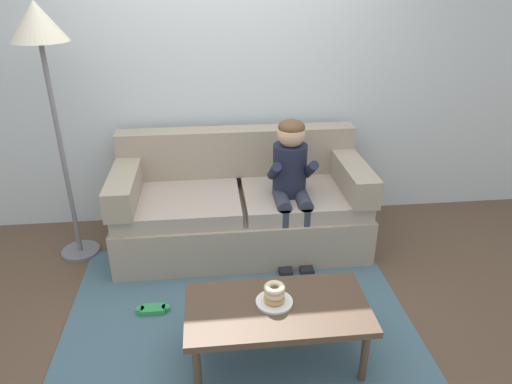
% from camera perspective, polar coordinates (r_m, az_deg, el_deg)
% --- Properties ---
extents(ground, '(10.00, 10.00, 0.00)m').
position_cam_1_polar(ground, '(3.29, -2.35, -13.87)').
color(ground, brown).
extents(wall_back, '(8.00, 0.10, 2.80)m').
position_cam_1_polar(wall_back, '(4.00, -4.22, 15.63)').
color(wall_back, silver).
rests_on(wall_back, ground).
extents(area_rug, '(2.24, 2.08, 0.01)m').
position_cam_1_polar(area_rug, '(3.10, -2.00, -16.71)').
color(area_rug, '#476675').
rests_on(area_rug, ground).
extents(couch, '(1.98, 0.90, 0.90)m').
position_cam_1_polar(couch, '(3.81, -1.87, -1.78)').
color(couch, tan).
rests_on(couch, ground).
extents(coffee_table, '(1.03, 0.54, 0.40)m').
position_cam_1_polar(coffee_table, '(2.70, 2.61, -14.45)').
color(coffee_table, '#4C3828').
rests_on(coffee_table, ground).
extents(person_child, '(0.34, 0.58, 1.10)m').
position_cam_1_polar(person_child, '(3.53, 4.36, 1.86)').
color(person_child, '#1E2338').
rests_on(person_child, ground).
extents(plate, '(0.21, 0.21, 0.01)m').
position_cam_1_polar(plate, '(2.69, 2.26, -13.31)').
color(plate, white).
rests_on(plate, coffee_table).
extents(donut, '(0.15, 0.15, 0.04)m').
position_cam_1_polar(donut, '(2.67, 2.27, -12.89)').
color(donut, tan).
rests_on(donut, plate).
extents(donut_second, '(0.17, 0.17, 0.04)m').
position_cam_1_polar(donut_second, '(2.65, 2.28, -12.29)').
color(donut_second, beige).
rests_on(donut_second, donut).
extents(donut_third, '(0.17, 0.17, 0.04)m').
position_cam_1_polar(donut_third, '(2.63, 2.29, -11.67)').
color(donut_third, beige).
rests_on(donut_third, donut_second).
extents(toy_controller, '(0.23, 0.09, 0.05)m').
position_cam_1_polar(toy_controller, '(3.29, -12.50, -13.97)').
color(toy_controller, '#339E56').
rests_on(toy_controller, ground).
extents(floor_lamp, '(0.38, 0.38, 1.92)m').
position_cam_1_polar(floor_lamp, '(3.54, -24.84, 15.92)').
color(floor_lamp, slate).
rests_on(floor_lamp, ground).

